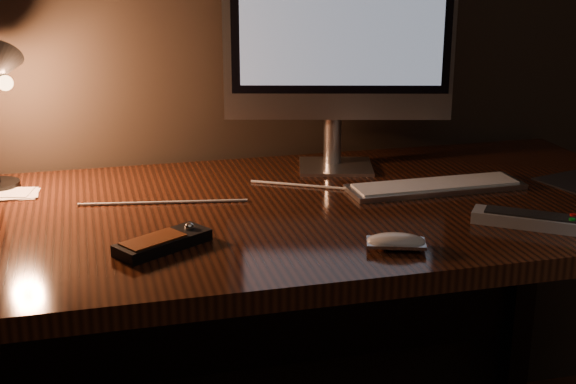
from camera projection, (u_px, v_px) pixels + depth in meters
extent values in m
cube|color=#3A190D|center=(282.00, 216.00, 1.59)|extent=(1.60, 0.75, 0.04)
cube|color=black|center=(521.00, 285.00, 2.18)|extent=(0.06, 0.06, 0.71)
cube|color=black|center=(249.00, 276.00, 1.99)|extent=(1.48, 0.02, 0.51)
cube|color=silver|center=(336.00, 166.00, 1.84)|extent=(0.20, 0.18, 0.01)
cylinder|color=silver|center=(332.00, 139.00, 1.85)|extent=(0.05, 0.05, 0.11)
cube|color=silver|center=(339.00, 25.00, 1.74)|extent=(0.50, 0.16, 0.41)
cube|color=black|center=(342.00, 13.00, 1.72)|extent=(0.46, 0.13, 0.35)
cube|color=#7E90AC|center=(342.00, 13.00, 1.71)|extent=(0.43, 0.11, 0.31)
cube|color=silver|center=(435.00, 186.00, 1.69)|extent=(0.38, 0.11, 0.01)
ellipsoid|color=white|center=(396.00, 244.00, 1.36)|extent=(0.11, 0.08, 0.02)
cube|color=black|center=(163.00, 243.00, 1.36)|extent=(0.18, 0.14, 0.02)
cube|color=brown|center=(163.00, 237.00, 1.36)|extent=(0.12, 0.10, 0.00)
sphere|color=silver|center=(163.00, 236.00, 1.36)|extent=(0.02, 0.02, 0.02)
cube|color=gray|center=(534.00, 221.00, 1.47)|extent=(0.21, 0.17, 0.02)
cube|color=black|center=(534.00, 215.00, 1.46)|extent=(0.17, 0.14, 0.00)
cylinder|color=red|center=(534.00, 213.00, 1.46)|extent=(0.01, 0.01, 0.00)
cylinder|color=#0C8C19|center=(534.00, 213.00, 1.46)|extent=(0.01, 0.01, 0.00)
cylinder|color=gold|center=(534.00, 213.00, 1.46)|extent=(0.01, 0.01, 0.00)
cylinder|color=#1433BF|center=(534.00, 213.00, 1.46)|extent=(0.01, 0.01, 0.00)
cube|color=white|center=(8.00, 194.00, 1.65)|extent=(0.13, 0.09, 0.01)
sphere|color=#FFB266|center=(5.00, 83.00, 1.59)|extent=(0.03, 0.03, 0.03)
cylinder|color=white|center=(246.00, 196.00, 1.63)|extent=(0.60, 0.24, 0.01)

